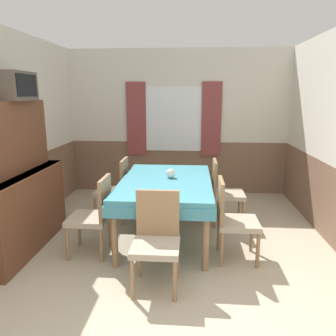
{
  "coord_description": "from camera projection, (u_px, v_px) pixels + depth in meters",
  "views": [
    {
      "loc": [
        0.28,
        -1.98,
        1.81
      ],
      "look_at": [
        -0.03,
        1.97,
        0.91
      ],
      "focal_mm": 35.0,
      "sensor_mm": 36.0,
      "label": 1
    }
  ],
  "objects": [
    {
      "name": "wall_back",
      "position": [
        178.0,
        122.0,
        5.98
      ],
      "size": [
        4.34,
        0.1,
        2.6
      ],
      "color": "silver",
      "rests_on": "ground_plane"
    },
    {
      "name": "chair_left_near",
      "position": [
        94.0,
        213.0,
        3.7
      ],
      "size": [
        0.44,
        0.44,
        0.91
      ],
      "rotation": [
        0.0,
        0.0,
        1.57
      ],
      "color": "#93704C",
      "rests_on": "ground_plane"
    },
    {
      "name": "chair_right_far",
      "position": [
        223.0,
        190.0,
        4.61
      ],
      "size": [
        0.44,
        0.44,
        0.91
      ],
      "rotation": [
        0.0,
        0.0,
        4.71
      ],
      "color": "#93704C",
      "rests_on": "ground_plane"
    },
    {
      "name": "wall_left",
      "position": [
        14.0,
        135.0,
        4.16
      ],
      "size": [
        0.05,
        4.41,
        2.6
      ],
      "color": "silver",
      "rests_on": "ground_plane"
    },
    {
      "name": "tv",
      "position": [
        15.0,
        86.0,
        3.67
      ],
      "size": [
        0.29,
        0.54,
        0.32
      ],
      "color": "#51473D",
      "rests_on": "sideboard"
    },
    {
      "name": "chair_right_near",
      "position": [
        232.0,
        217.0,
        3.59
      ],
      "size": [
        0.44,
        0.44,
        0.91
      ],
      "rotation": [
        0.0,
        0.0,
        4.71
      ],
      "color": "#93704C",
      "rests_on": "ground_plane"
    },
    {
      "name": "vase",
      "position": [
        171.0,
        173.0,
        4.17
      ],
      "size": [
        0.12,
        0.12,
        0.12
      ],
      "color": "silver",
      "rests_on": "dining_table"
    },
    {
      "name": "chair_left_far",
      "position": [
        116.0,
        188.0,
        4.72
      ],
      "size": [
        0.44,
        0.44,
        0.91
      ],
      "rotation": [
        0.0,
        0.0,
        1.57
      ],
      "color": "#93704C",
      "rests_on": "ground_plane"
    },
    {
      "name": "sideboard",
      "position": [
        17.0,
        190.0,
        3.78
      ],
      "size": [
        0.46,
        1.57,
        1.74
      ],
      "color": "brown",
      "rests_on": "ground_plane"
    },
    {
      "name": "chair_head_near",
      "position": [
        156.0,
        237.0,
        3.09
      ],
      "size": [
        0.44,
        0.44,
        0.91
      ],
      "rotation": [
        0.0,
        0.0,
        3.14
      ],
      "color": "#93704C",
      "rests_on": "ground_plane"
    },
    {
      "name": "dining_table",
      "position": [
        166.0,
        188.0,
        4.12
      ],
      "size": [
        1.15,
        1.8,
        0.76
      ],
      "color": "teal",
      "rests_on": "ground_plane"
    }
  ]
}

